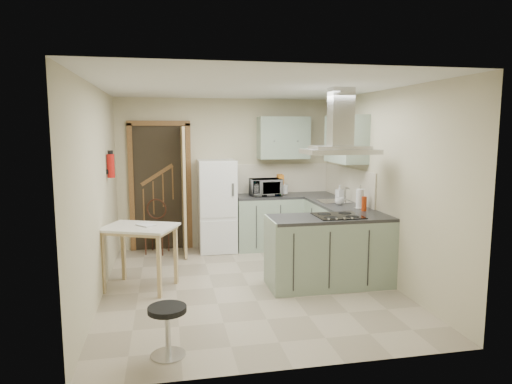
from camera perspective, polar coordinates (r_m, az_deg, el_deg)
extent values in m
plane|color=tan|center=(5.99, -0.92, -11.61)|extent=(4.20, 4.20, 0.00)
plane|color=silver|center=(5.67, -0.98, 12.97)|extent=(4.20, 4.20, 0.00)
plane|color=beige|center=(7.75, -3.73, 2.34)|extent=(3.60, 0.00, 3.60)
plane|color=beige|center=(5.66, -19.19, -0.15)|extent=(0.00, 4.20, 4.20)
plane|color=beige|center=(6.27, 15.46, 0.75)|extent=(0.00, 4.20, 4.20)
cube|color=brown|center=(7.68, -11.85, 0.63)|extent=(1.10, 0.12, 2.10)
cube|color=white|center=(7.50, -4.91, -1.72)|extent=(0.60, 0.60, 1.50)
cube|color=#9EB2A0|center=(7.70, 1.50, -3.72)|extent=(1.08, 0.60, 0.90)
cube|color=#9EB2A0|center=(7.30, 9.15, -4.46)|extent=(0.60, 1.95, 0.90)
cube|color=beige|center=(7.94, 3.18, 1.74)|extent=(1.68, 0.02, 0.50)
cube|color=#9EB2A0|center=(7.73, 3.45, 6.78)|extent=(0.85, 0.35, 0.70)
cube|color=#9EB2A0|center=(6.92, 11.18, 6.52)|extent=(0.35, 0.90, 0.70)
cube|color=#9EB2A0|center=(5.95, 9.22, -7.30)|extent=(1.55, 0.65, 0.90)
cube|color=black|center=(5.88, 10.24, -2.94)|extent=(0.58, 0.50, 0.01)
cube|color=silver|center=(5.79, 10.43, 5.01)|extent=(0.90, 0.55, 0.10)
cube|color=silver|center=(7.05, 9.72, -1.14)|extent=(0.45, 0.40, 0.01)
cylinder|color=#B2140F|center=(6.51, -17.70, 3.13)|extent=(0.10, 0.10, 0.32)
cube|color=tan|center=(5.95, -14.28, -7.93)|extent=(1.04, 0.93, 0.80)
cube|color=#491E18|center=(7.55, -12.28, -4.55)|extent=(0.45, 0.45, 0.79)
cylinder|color=black|center=(4.28, -10.97, -16.69)|extent=(0.38, 0.38, 0.46)
imported|color=black|center=(7.55, 1.22, 0.60)|extent=(0.52, 0.37, 0.28)
cylinder|color=silver|center=(7.66, 3.55, 0.35)|extent=(0.15, 0.15, 0.19)
cube|color=orange|center=(7.73, 3.05, 0.96)|extent=(0.11, 0.23, 0.33)
imported|color=#A2A0AB|center=(7.32, 10.40, 0.00)|extent=(0.13, 0.13, 0.22)
cylinder|color=white|center=(6.49, 12.88, -0.80)|extent=(0.14, 0.14, 0.28)
imported|color=silver|center=(6.75, 10.41, -1.15)|extent=(0.17, 0.17, 0.10)
cylinder|color=#BB3710|center=(6.31, 13.36, -1.44)|extent=(0.08, 0.08, 0.19)
imported|color=#A43646|center=(5.81, -14.24, -3.74)|extent=(0.27, 0.27, 0.10)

